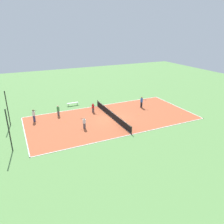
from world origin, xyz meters
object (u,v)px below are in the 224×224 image
object	(u,v)px
player_near_blue	(142,101)
fence_post_back_right	(8,109)
tennis_net	(112,115)
tennis_ball_left_sideline	(182,114)
tennis_ball_right_alley	(65,122)
fence_post_back_left	(9,131)
tennis_ball_far_baseline	(139,114)
player_far_white	(34,115)
bench	(73,103)
player_far_green	(58,110)
player_near_white	(84,122)
tennis_ball_near_net	(148,105)
player_coach_red	(93,107)

from	to	relation	value
player_near_blue	fence_post_back_right	bearing A→B (deg)	-132.67
tennis_net	tennis_ball_left_sideline	distance (m)	10.01
tennis_ball_right_alley	fence_post_back_left	world-z (taller)	fence_post_back_left
tennis_ball_far_baseline	player_far_white	bearing A→B (deg)	74.75
bench	player_far_green	xyz separation A→B (m)	(-3.35, 2.96, 0.48)
player_near_white	tennis_ball_left_sideline	bearing A→B (deg)	-109.45
player_near_blue	player_near_white	size ratio (longest dim) A/B	1.22
fence_post_back_left	fence_post_back_right	bearing A→B (deg)	0.00
player_far_white	player_near_white	world-z (taller)	player_far_white
player_near_white	player_far_green	bearing A→B (deg)	6.18
tennis_ball_right_alley	fence_post_back_left	distance (m)	8.36
tennis_ball_right_alley	fence_post_back_right	distance (m)	7.13
player_far_white	tennis_ball_near_net	xyz separation A→B (m)	(-1.16, -17.05, -0.93)
player_coach_red	tennis_ball_right_alley	world-z (taller)	player_coach_red
tennis_net	player_near_blue	world-z (taller)	player_near_blue
player_far_white	player_far_green	size ratio (longest dim) A/B	1.11
player_coach_red	player_far_green	xyz separation A→B (m)	(0.79, 4.86, 0.09)
tennis_net	player_far_white	xyz separation A→B (m)	(3.26, 9.70, 0.47)
tennis_net	player_near_white	xyz separation A→B (m)	(-1.51, 4.44, 0.30)
player_near_white	fence_post_back_left	size ratio (longest dim) A/B	0.31
player_near_blue	tennis_ball_far_baseline	distance (m)	3.18
tennis_ball_right_alley	tennis_ball_far_baseline	bearing A→B (deg)	-100.50
fence_post_back_right	tennis_ball_near_net	bearing A→B (deg)	-93.74
player_coach_red	fence_post_back_right	xyz separation A→B (m)	(0.24, 11.07, 1.45)
player_coach_red	tennis_ball_near_net	size ratio (longest dim) A/B	20.07
player_coach_red	player_near_blue	world-z (taller)	player_near_blue
bench	player_far_green	bearing A→B (deg)	48.56
player_coach_red	player_far_white	distance (m)	8.17
fence_post_back_left	fence_post_back_right	world-z (taller)	same
player_near_white	tennis_ball_right_alley	distance (m)	3.45
tennis_ball_left_sideline	player_far_green	bearing A→B (deg)	66.50
player_coach_red	player_near_blue	size ratio (longest dim) A/B	0.80
bench	fence_post_back_right	size ratio (longest dim) A/B	0.40
bench	tennis_ball_right_alley	distance (m)	6.50
bench	fence_post_back_right	world-z (taller)	fence_post_back_right
player_near_white	tennis_ball_left_sideline	distance (m)	14.08
player_coach_red	player_near_white	size ratio (longest dim) A/B	0.97
player_coach_red	player_far_white	size ratio (longest dim) A/B	0.81
tennis_ball_right_alley	tennis_ball_left_sideline	distance (m)	16.27
fence_post_back_left	tennis_ball_left_sideline	bearing A→B (deg)	-88.89
tennis_net	tennis_ball_left_sideline	bearing A→B (deg)	-107.29
player_far_green	fence_post_back_right	bearing A→B (deg)	-49.35
player_near_white	bench	bearing A→B (deg)	-19.97
tennis_ball_far_baseline	bench	bearing A→B (deg)	43.64
player_near_blue	tennis_ball_left_sideline	size ratio (longest dim) A/B	25.15
tennis_ball_near_net	fence_post_back_left	bearing A→B (deg)	105.40
player_coach_red	player_far_green	size ratio (longest dim) A/B	0.90
player_coach_red	tennis_ball_near_net	world-z (taller)	player_coach_red
player_near_blue	player_near_white	distance (m)	10.88
player_coach_red	tennis_ball_left_sideline	size ratio (longest dim) A/B	20.07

